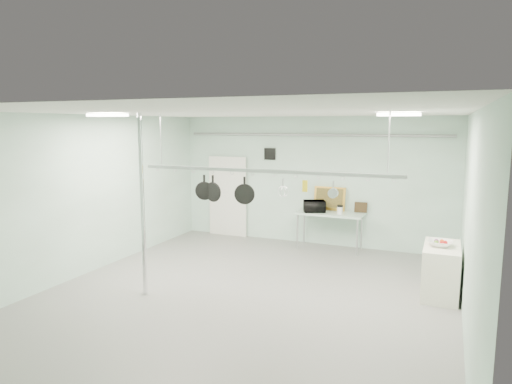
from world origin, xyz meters
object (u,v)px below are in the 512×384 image
at_px(side_cabinet, 441,270).
at_px(fruit_bowl, 440,243).
at_px(prep_table, 330,215).
at_px(microwave, 314,206).
at_px(chrome_pole, 142,206).
at_px(skillet_right, 244,191).
at_px(pot_rack, 263,169).
at_px(skillet_mid, 213,189).
at_px(skillet_left, 204,187).
at_px(coffee_canister, 340,210).

distance_m(side_cabinet, fruit_bowl, 0.51).
relative_size(prep_table, microwave, 3.15).
bearing_deg(chrome_pole, skillet_right, 30.25).
relative_size(pot_rack, skillet_mid, 9.57).
xyz_separation_m(microwave, fruit_bowl, (2.87, -2.17, -0.09)).
height_order(chrome_pole, skillet_left, chrome_pole).
distance_m(coffee_canister, skillet_mid, 3.69).
bearing_deg(prep_table, fruit_bowl, -41.89).
height_order(prep_table, microwave, microwave).
distance_m(microwave, skillet_right, 3.33).
relative_size(skillet_left, skillet_mid, 0.89).
xyz_separation_m(prep_table, pot_rack, (-0.40, -3.30, 1.40)).
xyz_separation_m(microwave, skillet_right, (-0.40, -3.22, 0.79)).
bearing_deg(prep_table, microwave, -166.73).
bearing_deg(microwave, chrome_pole, 40.78).
xyz_separation_m(chrome_pole, microwave, (1.94, 4.12, -0.55)).
distance_m(chrome_pole, side_cabinet, 5.37).
bearing_deg(chrome_pole, coffee_canister, 57.92).
relative_size(fruit_bowl, skillet_right, 0.83).
xyz_separation_m(fruit_bowl, skillet_mid, (-3.91, -1.05, 0.88)).
height_order(pot_rack, skillet_left, pot_rack).
distance_m(prep_table, coffee_canister, 0.33).
xyz_separation_m(prep_table, skillet_left, (-1.57, -3.30, 1.03)).
relative_size(microwave, skillet_mid, 1.01).
distance_m(side_cabinet, coffee_canister, 3.15).
distance_m(microwave, coffee_canister, 0.63).
bearing_deg(coffee_canister, microwave, 177.92).
xyz_separation_m(pot_rack, coffee_canister, (0.67, 3.19, -1.24)).
relative_size(chrome_pole, pot_rack, 0.67).
xyz_separation_m(side_cabinet, skillet_left, (-4.12, -1.10, 1.41)).
bearing_deg(pot_rack, chrome_pole, -154.65).
xyz_separation_m(fruit_bowl, skillet_right, (-3.27, -1.05, 0.88)).
xyz_separation_m(microwave, skillet_mid, (-1.03, -3.22, 0.79)).
relative_size(fruit_bowl, skillet_left, 0.93).
relative_size(pot_rack, skillet_right, 9.59).
bearing_deg(skillet_right, prep_table, 63.43).
relative_size(chrome_pole, skillet_right, 6.40).
bearing_deg(skillet_right, coffee_canister, 58.60).
distance_m(skillet_left, skillet_mid, 0.18).
xyz_separation_m(side_cabinet, fruit_bowl, (-0.04, -0.05, 0.50)).
height_order(microwave, skillet_left, skillet_left).
distance_m(side_cabinet, skillet_right, 3.75).
bearing_deg(coffee_canister, side_cabinet, -42.48).
bearing_deg(fruit_bowl, chrome_pole, -158.00).
height_order(prep_table, fruit_bowl, fruit_bowl).
distance_m(pot_rack, fruit_bowl, 3.35).
bearing_deg(pot_rack, skillet_mid, 180.00).
height_order(fruit_bowl, skillet_right, skillet_right).
height_order(skillet_left, skillet_right, same).
distance_m(microwave, fruit_bowl, 3.60).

